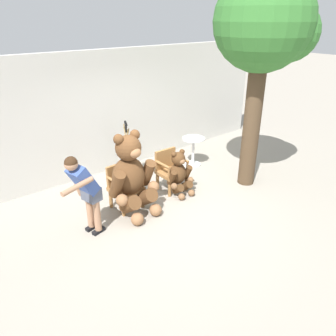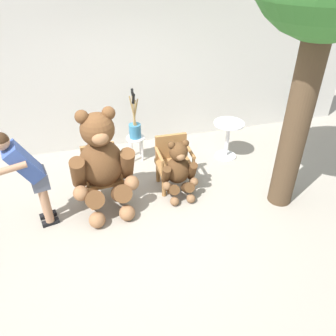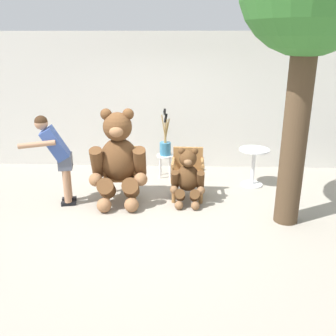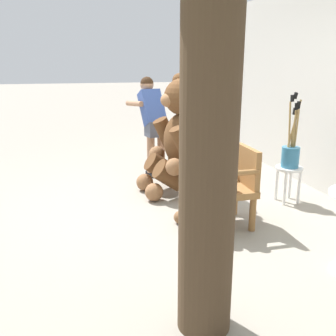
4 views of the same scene
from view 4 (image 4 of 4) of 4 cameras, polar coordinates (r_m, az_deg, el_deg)
The scene contains 8 objects.
ground_plane at distance 4.59m, azimuth -1.20°, elevation -6.40°, with size 60.00×60.00×0.00m, color gray.
wooden_chair_left at distance 5.15m, azimuth 4.38°, elevation 1.48°, with size 0.59×0.56×0.86m.
wooden_chair_right at distance 4.12m, azimuth 9.73°, elevation -2.40°, with size 0.57×0.53×0.86m.
teddy_bear_large at distance 4.99m, azimuth 1.59°, elevation 4.82°, with size 0.96×0.93×1.60m.
teddy_bear_small at distance 4.01m, azimuth 5.89°, elevation -2.58°, with size 0.58×0.55×0.97m.
person_visitor at distance 5.88m, azimuth -2.38°, elevation 7.71°, with size 0.76×0.59×1.52m.
white_stool at distance 4.98m, azimuth 17.90°, elevation -1.03°, with size 0.34×0.34×0.46m.
brush_bucket at distance 4.91m, azimuth 18.21°, elevation 2.39°, with size 0.22×0.22×0.93m.
Camera 4 is at (4.12, -1.01, 1.73)m, focal length 40.00 mm.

